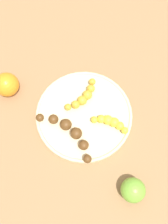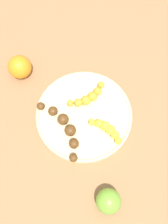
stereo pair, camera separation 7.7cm
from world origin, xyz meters
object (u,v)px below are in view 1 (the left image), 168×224
at_px(banana_yellow, 111,122).
at_px(apple_green, 133,190).
at_px(orange_fruit, 7,85).
at_px(banana_overripe, 69,131).
at_px(banana_spotted, 84,97).
at_px(fruit_bowl, 84,115).

bearing_deg(banana_yellow, apple_green, -143.23).
xyz_separation_m(apple_green, orange_fruit, (0.49, -0.03, 0.00)).
relative_size(banana_overripe, apple_green, 3.10).
xyz_separation_m(banana_yellow, banana_spotted, (0.11, -0.02, 0.00)).
xyz_separation_m(banana_spotted, banana_overripe, (-0.03, 0.12, 0.00)).
bearing_deg(orange_fruit, banana_spotted, -152.79).
relative_size(fruit_bowl, apple_green, 4.37).
relative_size(banana_spotted, orange_fruit, 1.78).
bearing_deg(banana_overripe, orange_fruit, 93.42).
bearing_deg(orange_fruit, banana_overripe, 178.88).
bearing_deg(fruit_bowl, apple_green, 157.08).
bearing_deg(apple_green, fruit_bowl, -22.92).
bearing_deg(banana_spotted, fruit_bowl, -47.73).
relative_size(banana_overripe, orange_fruit, 2.78).
distance_m(banana_spotted, orange_fruit, 0.24).
bearing_deg(apple_green, banana_overripe, -6.34).
xyz_separation_m(banana_spotted, orange_fruit, (0.22, 0.11, 0.00)).
relative_size(apple_green, orange_fruit, 0.89).
bearing_deg(banana_spotted, banana_overripe, -70.21).
bearing_deg(orange_fruit, apple_green, 176.31).
relative_size(fruit_bowl, banana_overripe, 1.41).
distance_m(banana_yellow, banana_overripe, 0.13).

